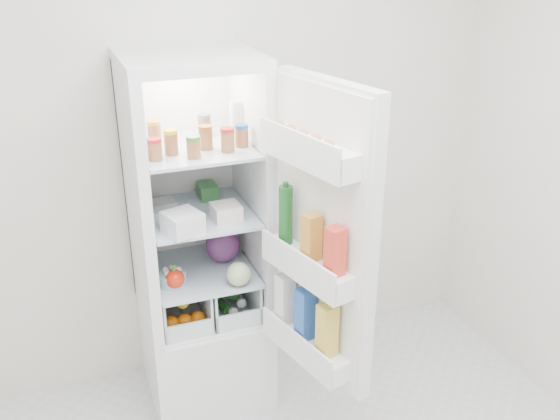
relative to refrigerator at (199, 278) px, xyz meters
name	(u,v)px	position (x,y,z in m)	size (l,w,h in m)	color
room_walls	(355,189)	(0.20, -1.25, 0.93)	(3.02, 3.02, 2.61)	silver
refrigerator	(199,278)	(0.00, 0.00, 0.00)	(0.60, 0.60, 1.80)	silver
shelf_low	(202,270)	(0.00, -0.06, 0.07)	(0.49, 0.53, 0.01)	silver
shelf_mid	(198,213)	(0.00, -0.06, 0.38)	(0.49, 0.53, 0.01)	silver
shelf_top	(194,147)	(0.00, -0.06, 0.71)	(0.49, 0.53, 0.01)	silver
crisper_left	(179,298)	(-0.12, -0.06, -0.06)	(0.23, 0.46, 0.22)	silver
crisper_right	(226,289)	(0.12, -0.06, -0.06)	(0.23, 0.46, 0.22)	silver
condiment_jars	(195,141)	(-0.01, -0.12, 0.76)	(0.46, 0.34, 0.08)	#B21919
squeeze_bottle	(235,120)	(0.21, 0.00, 0.81)	(0.05, 0.05, 0.17)	silver
tub_white	(183,223)	(-0.12, -0.26, 0.44)	(0.15, 0.15, 0.10)	white
tub_cream	(226,212)	(0.10, -0.19, 0.43)	(0.13, 0.13, 0.07)	white
tin_red	(224,212)	(0.09, -0.18, 0.43)	(0.10, 0.10, 0.07)	red
foil_tray	(160,205)	(-0.16, 0.04, 0.41)	(0.15, 0.11, 0.04)	#BBBABF
tub_green	(208,191)	(0.09, 0.10, 0.43)	(0.09, 0.12, 0.07)	#3A803C
red_cabbage	(223,245)	(0.13, -0.01, 0.17)	(0.17, 0.17, 0.17)	#4E1B4F
bell_pepper	(175,279)	(-0.16, -0.19, 0.13)	(0.09, 0.09, 0.09)	red
mushroom_bowl	(172,279)	(-0.16, -0.16, 0.11)	(0.13, 0.13, 0.06)	#83B7C4
salad_bag	(239,274)	(0.13, -0.27, 0.14)	(0.12, 0.12, 0.12)	#ABBC8D
citrus_pile	(180,305)	(-0.13, -0.10, -0.08)	(0.20, 0.31, 0.16)	orange
veg_pile	(228,296)	(0.13, -0.06, -0.10)	(0.16, 0.30, 0.10)	#1A501A
fridge_door	(318,243)	(0.37, -0.63, 0.43)	(0.30, 0.60, 1.30)	silver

